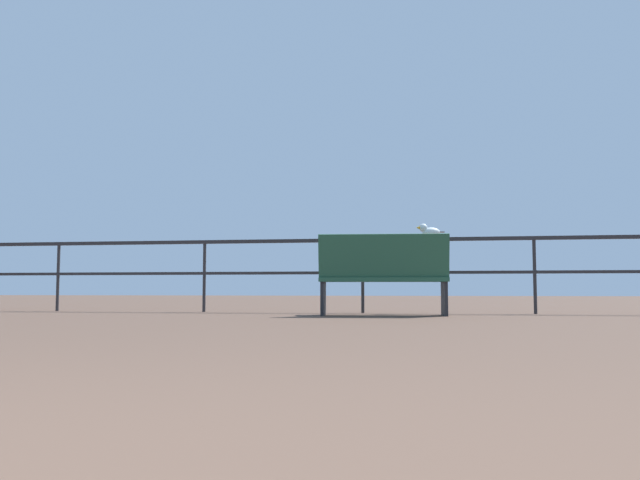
# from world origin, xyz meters

# --- Properties ---
(pier_railing) EXTENTS (18.08, 0.05, 1.02)m
(pier_railing) POSITION_xyz_m (-0.00, 8.48, 0.76)
(pier_railing) COLOR #282628
(pier_railing) RESTS_ON ground_plane
(bench_near_left) EXTENTS (1.60, 0.77, 0.98)m
(bench_near_left) POSITION_xyz_m (0.34, 7.56, 0.53)
(bench_near_left) COLOR #245139
(bench_near_left) RESTS_ON ground_plane
(seagull_on_rail) EXTENTS (0.39, 0.22, 0.18)m
(seagull_on_rail) POSITION_xyz_m (0.91, 8.47, 1.10)
(seagull_on_rail) COLOR silver
(seagull_on_rail) RESTS_ON pier_railing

